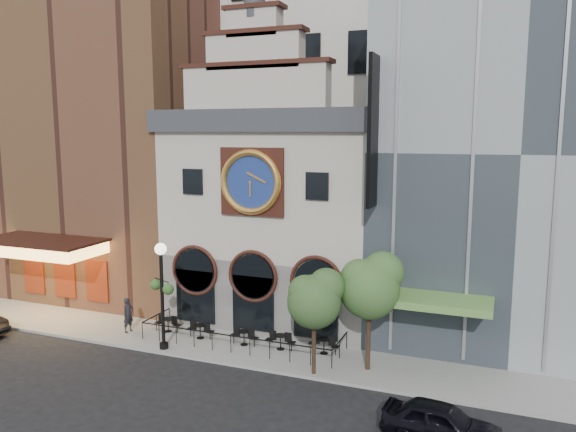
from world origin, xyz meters
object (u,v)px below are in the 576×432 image
(lamppost, at_px, (162,284))
(tree_right, at_px, (371,284))
(bistro_0, at_px, (168,324))
(car_right, at_px, (442,423))
(bistro_4, at_px, (324,345))
(tree_left, at_px, (315,297))
(bistro_1, at_px, (200,330))
(bistro_3, at_px, (281,341))
(pedestrian, at_px, (128,315))
(bistro_2, at_px, (244,336))

(lamppost, xyz_separation_m, tree_right, (10.38, 1.36, 0.70))
(bistro_0, distance_m, car_right, 16.41)
(bistro_4, relative_size, car_right, 0.37)
(tree_left, relative_size, tree_right, 0.88)
(bistro_1, distance_m, bistro_3, 4.61)
(bistro_4, height_order, pedestrian, pedestrian)
(bistro_3, bearing_deg, bistro_1, -178.27)
(car_right, distance_m, tree_left, 7.63)
(tree_left, distance_m, tree_right, 2.65)
(bistro_4, relative_size, pedestrian, 0.81)
(bistro_4, distance_m, pedestrian, 11.10)
(bistro_3, xyz_separation_m, pedestrian, (-8.81, -0.72, 0.51))
(tree_left, bearing_deg, pedestrian, 173.14)
(bistro_2, xyz_separation_m, bistro_4, (4.23, 0.44, 0.00))
(bistro_0, height_order, tree_left, tree_left)
(bistro_0, distance_m, bistro_1, 2.19)
(bistro_1, bearing_deg, tree_right, -3.42)
(bistro_0, relative_size, car_right, 0.37)
(bistro_1, relative_size, bistro_2, 1.00)
(pedestrian, bearing_deg, lamppost, -103.99)
(bistro_0, bearing_deg, car_right, -20.49)
(tree_right, bearing_deg, lamppost, -172.53)
(bistro_0, height_order, bistro_4, same)
(bistro_3, relative_size, pedestrian, 0.81)
(bistro_1, bearing_deg, car_right, -22.64)
(bistro_4, bearing_deg, tree_right, -21.56)
(car_right, distance_m, lamppost, 14.92)
(car_right, bearing_deg, bistro_0, 75.49)
(pedestrian, distance_m, lamppost, 4.23)
(bistro_0, relative_size, tree_left, 0.32)
(bistro_0, height_order, bistro_3, same)
(lamppost, relative_size, tree_left, 1.12)
(bistro_4, bearing_deg, car_right, -43.07)
(bistro_4, height_order, tree_right, tree_right)
(pedestrian, distance_m, tree_left, 11.75)
(bistro_2, distance_m, lamppost, 5.05)
(bistro_0, relative_size, tree_right, 0.28)
(bistro_2, bearing_deg, bistro_4, 5.90)
(car_right, bearing_deg, bistro_1, 73.35)
(bistro_4, xyz_separation_m, tree_left, (0.32, -2.38, 3.16))
(bistro_1, xyz_separation_m, lamppost, (-1.02, -1.92, 2.95))
(bistro_2, height_order, lamppost, lamppost)
(car_right, height_order, tree_left, tree_left)
(bistro_0, height_order, pedestrian, pedestrian)
(lamppost, bearing_deg, bistro_2, 52.91)
(bistro_2, xyz_separation_m, tree_right, (6.76, -0.56, 3.64))
(bistro_0, bearing_deg, lamppost, -61.79)
(pedestrian, bearing_deg, car_right, -96.90)
(bistro_0, xyz_separation_m, pedestrian, (-2.03, -0.82, 0.51))
(tree_left, bearing_deg, bistro_2, 156.84)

